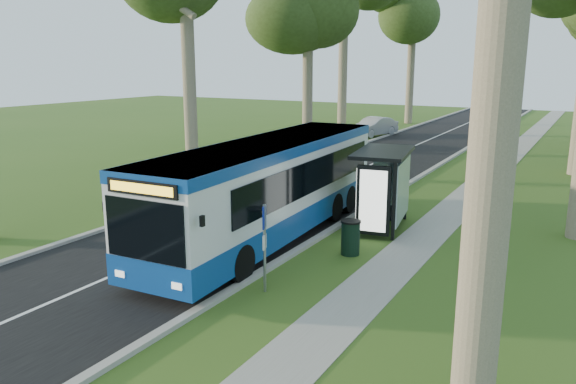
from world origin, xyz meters
name	(u,v)px	position (x,y,z in m)	size (l,w,h in m)	color
ground	(297,253)	(0.00, 0.00, 0.00)	(120.00, 120.00, 0.00)	#36591B
road	(331,182)	(-3.50, 10.00, 0.01)	(7.00, 100.00, 0.02)	black
kerb_east	(400,189)	(0.00, 10.00, 0.06)	(0.25, 100.00, 0.12)	#9E9B93
kerb_west	(270,174)	(-7.00, 10.00, 0.06)	(0.25, 100.00, 0.12)	#9E9B93
centre_line	(331,182)	(-3.50, 10.00, 0.02)	(0.12, 100.00, 0.01)	white
footpath	(466,197)	(3.00, 10.00, 0.01)	(1.50, 100.00, 0.02)	gray
bus	(270,189)	(-1.49, 0.87, 1.69)	(3.15, 12.40, 3.26)	white
bus_stop_sign	(264,238)	(0.73, -3.05, 1.46)	(0.15, 0.32, 2.32)	gray
bus_shelter	(382,176)	(1.45, 3.45, 1.96)	(2.25, 3.47, 2.77)	black
litter_bin	(351,237)	(1.51, 0.68, 0.55)	(0.62, 0.62, 1.08)	black
car_white	(337,136)	(-7.89, 20.22, 0.84)	(1.97, 4.90, 1.67)	silver
car_silver	(374,127)	(-7.93, 27.35, 0.74)	(1.57, 4.52, 1.49)	#9C9FA3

